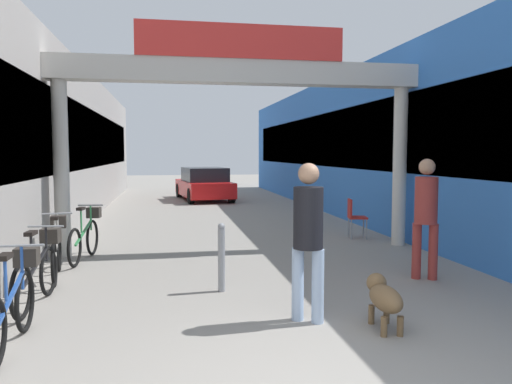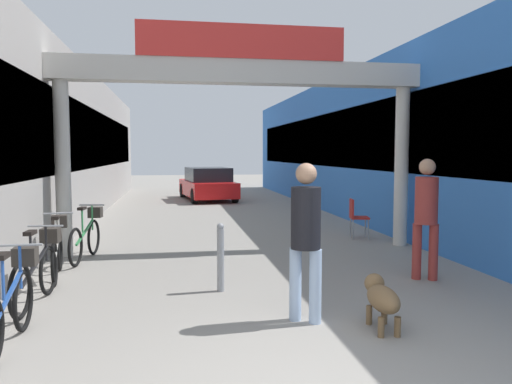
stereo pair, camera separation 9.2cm
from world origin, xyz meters
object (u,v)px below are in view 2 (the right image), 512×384
at_px(dog_on_leash, 381,297).
at_px(bicycle_black_second, 38,270).
at_px(bicycle_green_farthest, 87,235).
at_px(parked_car_red, 208,184).
at_px(bollard_post_metal, 221,257).
at_px(pedestrian_companion, 426,210).
at_px(cafe_chair_red_nearer, 356,215).
at_px(bicycle_silver_third, 58,249).
at_px(pedestrian_with_dog, 306,231).
at_px(bicycle_blue_nearest, 12,302).

distance_m(dog_on_leash, bicycle_black_second, 4.28).
bearing_deg(bicycle_green_farthest, parked_car_red, 75.21).
bearing_deg(bicycle_green_farthest, dog_on_leash, -48.21).
bearing_deg(bollard_post_metal, bicycle_black_second, -175.45).
xyz_separation_m(pedestrian_companion, cafe_chair_red_nearer, (0.29, 3.69, -0.53)).
xyz_separation_m(bicycle_silver_third, bicycle_green_farthest, (0.24, 1.24, 0.00)).
bearing_deg(pedestrian_companion, pedestrian_with_dog, -145.96).
distance_m(pedestrian_companion, bollard_post_metal, 3.19).
bearing_deg(cafe_chair_red_nearer, bollard_post_metal, -131.79).
bearing_deg(pedestrian_with_dog, bicycle_silver_third, 140.76).
height_order(bicycle_blue_nearest, cafe_chair_red_nearer, bicycle_blue_nearest).
bearing_deg(dog_on_leash, pedestrian_with_dog, 155.47).
bearing_deg(bicycle_blue_nearest, bollard_post_metal, 35.41).
bearing_deg(dog_on_leash, parked_car_red, 93.33).
bearing_deg(bicycle_green_farthest, bicycle_blue_nearest, -90.69).
bearing_deg(bicycle_silver_third, bicycle_black_second, -86.84).
bearing_deg(cafe_chair_red_nearer, bicycle_blue_nearest, -136.27).
distance_m(dog_on_leash, parked_car_red, 15.37).
xyz_separation_m(pedestrian_companion, bicycle_silver_third, (-5.58, 1.13, -0.63)).
height_order(bicycle_silver_third, parked_car_red, parked_car_red).
xyz_separation_m(bicycle_blue_nearest, parked_car_red, (2.97, 15.18, 0.21)).
bearing_deg(bicycle_green_farthest, cafe_chair_red_nearer, 13.27).
height_order(bicycle_black_second, bicycle_silver_third, same).
height_order(pedestrian_with_dog, bollard_post_metal, pedestrian_with_dog).
bearing_deg(bicycle_black_second, dog_on_leash, -21.69).
relative_size(bicycle_blue_nearest, bicycle_green_farthest, 1.01).
height_order(dog_on_leash, bicycle_black_second, bicycle_black_second).
xyz_separation_m(bicycle_silver_third, bollard_post_metal, (2.44, -1.27, 0.05)).
xyz_separation_m(pedestrian_with_dog, parked_car_red, (-0.12, 14.99, -0.41)).
distance_m(bicycle_blue_nearest, cafe_chair_red_nearer, 7.86).
bearing_deg(cafe_chair_red_nearer, bicycle_green_farthest, -166.73).
height_order(bicycle_blue_nearest, bicycle_green_farthest, same).
relative_size(bicycle_silver_third, bicycle_green_farthest, 1.00).
distance_m(cafe_chair_red_nearer, parked_car_red, 10.12).
xyz_separation_m(dog_on_leash, bicycle_silver_third, (-4.05, 3.03, 0.09)).
bearing_deg(bollard_post_metal, cafe_chair_red_nearer, 48.21).
relative_size(bicycle_black_second, cafe_chair_red_nearer, 1.90).
height_order(bollard_post_metal, parked_car_red, parked_car_red).
bearing_deg(pedestrian_companion, bicycle_blue_nearest, -162.14).
bearing_deg(bicycle_black_second, pedestrian_companion, 3.35).
bearing_deg(cafe_chair_red_nearer, pedestrian_companion, -94.42).
xyz_separation_m(pedestrian_with_dog, pedestrian_companion, (2.30, 1.55, 0.02)).
height_order(bollard_post_metal, cafe_chair_red_nearer, bollard_post_metal).
relative_size(bollard_post_metal, cafe_chair_red_nearer, 1.08).
xyz_separation_m(dog_on_leash, bicycle_green_farthest, (-3.82, 4.27, 0.09)).
bearing_deg(bicycle_silver_third, bicycle_green_farthest, 79.11).
bearing_deg(parked_car_red, dog_on_leash, -86.67).
relative_size(bicycle_black_second, bicycle_silver_third, 1.01).
xyz_separation_m(pedestrian_companion, bicycle_green_farthest, (-5.34, 2.37, -0.63)).
distance_m(pedestrian_with_dog, bollard_post_metal, 1.74).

